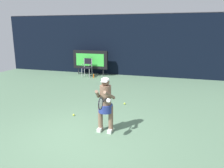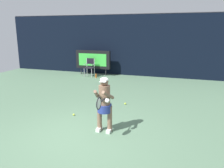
% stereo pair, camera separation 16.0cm
% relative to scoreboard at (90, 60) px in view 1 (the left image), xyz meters
% --- Properties ---
extents(ground, '(18.00, 22.00, 0.03)m').
position_rel_scoreboard_xyz_m(ground, '(2.97, -8.06, -0.96)').
color(ground, '#56785B').
extents(backdrop_screen, '(18.00, 0.12, 3.66)m').
position_rel_scoreboard_xyz_m(backdrop_screen, '(2.97, 0.63, 0.86)').
color(backdrop_screen, black).
rests_on(backdrop_screen, ground).
extents(scoreboard, '(2.20, 0.21, 1.50)m').
position_rel_scoreboard_xyz_m(scoreboard, '(0.00, 0.00, 0.00)').
color(scoreboard, black).
rests_on(scoreboard, ground).
extents(umpire_chair, '(0.52, 0.44, 1.08)m').
position_rel_scoreboard_xyz_m(umpire_chair, '(0.00, -0.53, -0.33)').
color(umpire_chair, '#B7B7BC').
rests_on(umpire_chair, ground).
extents(water_bottle, '(0.07, 0.07, 0.27)m').
position_rel_scoreboard_xyz_m(water_bottle, '(0.51, -0.81, -0.82)').
color(water_bottle, orange).
rests_on(water_bottle, ground).
extents(tennis_player, '(0.53, 0.61, 1.52)m').
position_rel_scoreboard_xyz_m(tennis_player, '(3.42, -7.30, -0.11)').
color(tennis_player, white).
rests_on(tennis_player, ground).
extents(tennis_racket, '(0.03, 0.60, 0.31)m').
position_rel_scoreboard_xyz_m(tennis_racket, '(3.50, -7.88, 0.05)').
color(tennis_racket, black).
extents(tennis_ball_loose, '(0.07, 0.07, 0.07)m').
position_rel_scoreboard_xyz_m(tennis_ball_loose, '(3.38, -4.94, -0.91)').
color(tennis_ball_loose, '#CCDB3D').
rests_on(tennis_ball_loose, ground).
extents(tennis_ball_spare, '(0.07, 0.07, 0.07)m').
position_rel_scoreboard_xyz_m(tennis_ball_spare, '(2.07, -6.55, -0.91)').
color(tennis_ball_spare, '#CCDB3D').
rests_on(tennis_ball_spare, ground).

